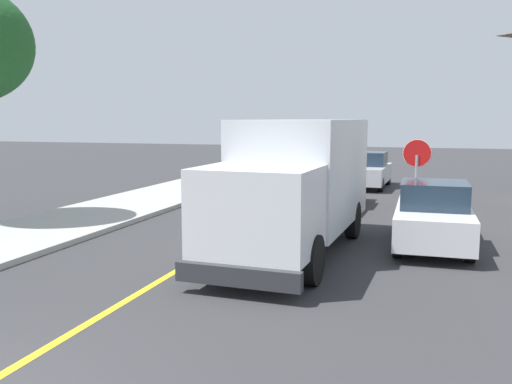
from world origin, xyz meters
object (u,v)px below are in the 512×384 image
object	(u,v)px
parked_van_across	(433,216)
parked_car_mid	(368,171)
parked_car_near	(333,186)
stop_sign	(417,167)
box_truck	(296,180)

from	to	relation	value
parked_van_across	parked_car_mid	bearing A→B (deg)	103.84
parked_car_near	parked_car_mid	size ratio (longest dim) A/B	0.99
parked_car_near	stop_sign	size ratio (longest dim) A/B	1.67
stop_sign	box_truck	bearing A→B (deg)	-128.33
parked_car_mid	stop_sign	distance (m)	10.27
box_truck	parked_car_mid	distance (m)	13.38
parked_van_across	stop_sign	size ratio (longest dim) A/B	1.67
parked_car_mid	stop_sign	world-z (taller)	stop_sign
parked_car_mid	parked_van_across	xyz separation A→B (m)	(2.92, -11.83, 0.00)
parked_van_across	stop_sign	bearing A→B (deg)	104.53
box_truck	parked_van_across	size ratio (longest dim) A/B	1.64
parked_car_near	parked_van_across	size ratio (longest dim) A/B	1.00
parked_car_near	parked_car_mid	world-z (taller)	same
parked_car_near	parked_car_mid	bearing A→B (deg)	84.85
box_truck	stop_sign	size ratio (longest dim) A/B	2.74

